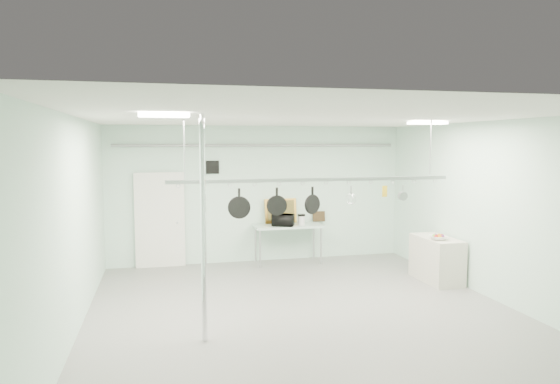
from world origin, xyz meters
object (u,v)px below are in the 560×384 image
object	(u,v)px
chrome_pole	(203,230)
side_cabinet	(437,259)
skillet_right	(312,200)
coffee_canister	(301,220)
prep_table	(288,228)
fruit_bowl	(438,238)
skillet_mid	(277,201)
microwave	(283,220)
pot_rack	(315,178)
skillet_left	(239,203)

from	to	relation	value
chrome_pole	side_cabinet	xyz separation A→B (m)	(4.85, 2.00, -1.15)
skillet_right	coffee_canister	bearing A→B (deg)	52.85
prep_table	fruit_bowl	bearing A→B (deg)	-44.76
skillet_mid	skillet_right	size ratio (longest dim) A/B	1.01
chrome_pole	skillet_mid	world-z (taller)	chrome_pole
coffee_canister	fruit_bowl	world-z (taller)	coffee_canister
microwave	pot_rack	bearing A→B (deg)	110.40
skillet_left	skillet_mid	bearing A→B (deg)	8.27
chrome_pole	pot_rack	xyz separation A→B (m)	(1.90, 0.90, 0.63)
coffee_canister	pot_rack	bearing A→B (deg)	-102.27
coffee_canister	skillet_right	bearing A→B (deg)	-102.87
skillet_mid	pot_rack	bearing A→B (deg)	9.94
skillet_left	microwave	bearing A→B (deg)	72.90
chrome_pole	side_cabinet	distance (m)	5.37
chrome_pole	fruit_bowl	bearing A→B (deg)	20.56
prep_table	coffee_canister	size ratio (longest dim) A/B	7.51
microwave	fruit_bowl	size ratio (longest dim) A/B	1.42
fruit_bowl	skillet_mid	size ratio (longest dim) A/B	0.77
chrome_pole	coffee_canister	xyz separation A→B (m)	(2.60, 4.10, -0.59)
prep_table	microwave	bearing A→B (deg)	-141.53
skillet_left	skillet_right	size ratio (longest dim) A/B	1.06
microwave	skillet_right	world-z (taller)	skillet_right
microwave	coffee_canister	bearing A→B (deg)	-152.53
side_cabinet	skillet_left	bearing A→B (deg)	-165.34
chrome_pole	pot_rack	size ratio (longest dim) A/B	0.67
prep_table	chrome_pole	bearing A→B (deg)	-118.71
skillet_left	skillet_right	distance (m)	1.22
chrome_pole	microwave	xyz separation A→B (m)	(2.16, 4.09, -0.56)
skillet_mid	skillet_left	bearing A→B (deg)	-170.06
prep_table	microwave	size ratio (longest dim) A/B	3.32
coffee_canister	fruit_bowl	distance (m)	3.16
side_cabinet	pot_rack	size ratio (longest dim) A/B	0.25
microwave	skillet_mid	xyz separation A→B (m)	(-0.89, -3.19, 0.83)
side_cabinet	microwave	world-z (taller)	microwave
side_cabinet	skillet_mid	size ratio (longest dim) A/B	2.71
pot_rack	skillet_right	size ratio (longest dim) A/B	10.93
microwave	skillet_mid	size ratio (longest dim) A/B	1.09
prep_table	skillet_left	distance (m)	3.83
prep_table	microwave	distance (m)	0.28
skillet_mid	skillet_right	xyz separation A→B (m)	(0.60, 0.00, 0.00)
chrome_pole	coffee_canister	size ratio (longest dim) A/B	15.02
fruit_bowl	skillet_left	bearing A→B (deg)	-167.89
chrome_pole	skillet_left	world-z (taller)	chrome_pole
chrome_pole	skillet_right	bearing A→B (deg)	25.77
pot_rack	skillet_right	bearing A→B (deg)	180.00
fruit_bowl	skillet_left	distance (m)	4.29
side_cabinet	skillet_right	distance (m)	3.48
microwave	skillet_left	xyz separation A→B (m)	(-1.51, -3.19, 0.81)
side_cabinet	pot_rack	bearing A→B (deg)	-159.55
pot_rack	fruit_bowl	size ratio (longest dim) A/B	14.12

